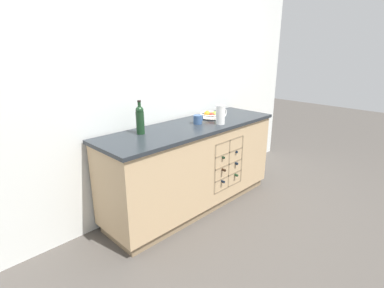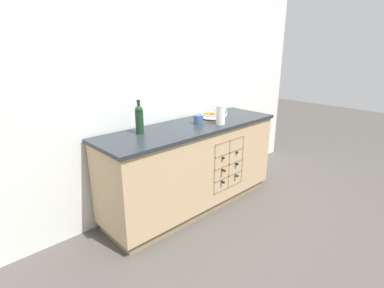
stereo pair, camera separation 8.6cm
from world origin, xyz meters
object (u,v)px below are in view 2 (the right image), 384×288
(fruit_bowl, at_px, (211,115))
(white_pitcher, at_px, (221,114))
(ceramic_mug, at_px, (198,119))
(standing_wine_bottle, at_px, (139,119))

(fruit_bowl, height_order, white_pitcher, white_pitcher)
(fruit_bowl, relative_size, white_pitcher, 1.22)
(ceramic_mug, relative_size, standing_wine_bottle, 0.41)
(fruit_bowl, bearing_deg, white_pitcher, -115.97)
(white_pitcher, bearing_deg, standing_wine_bottle, 160.06)
(ceramic_mug, xyz_separation_m, standing_wine_bottle, (-0.64, 0.12, 0.09))
(fruit_bowl, xyz_separation_m, ceramic_mug, (-0.28, -0.07, 0.01))
(white_pitcher, bearing_deg, ceramic_mug, 132.39)
(standing_wine_bottle, bearing_deg, fruit_bowl, -3.11)
(fruit_bowl, xyz_separation_m, white_pitcher, (-0.12, -0.24, 0.06))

